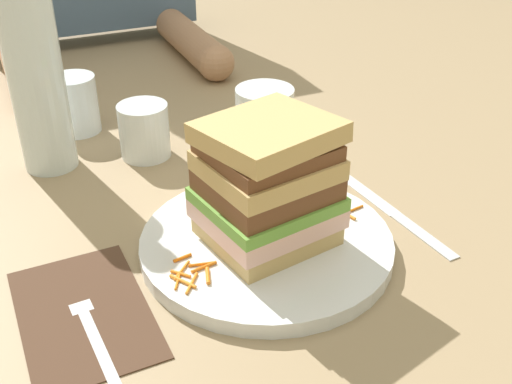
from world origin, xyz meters
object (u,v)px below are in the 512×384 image
Objects in this scene: juice_glass at (264,125)px; empty_tumbler_1 at (144,131)px; napkin_dark at (84,312)px; water_bottle at (33,64)px; empty_tumbler_0 at (75,104)px; fork at (90,325)px; main_plate at (268,246)px; sandwich at (268,185)px; knife at (396,214)px.

juice_glass is 0.16m from empty_tumbler_1.
water_bottle is at bearing 86.42° from napkin_dark.
water_bottle reaches higher than juice_glass.
water_bottle reaches higher than empty_tumbler_0.
fork is 0.42m from empty_tumbler_0.
juice_glass reaches higher than empty_tumbler_1.
sandwich is (0.00, 0.00, 0.07)m from main_plate.
empty_tumbler_0 reaches higher than empty_tumbler_1.
sandwich is 0.18m from knife.
empty_tumbler_1 is (0.14, 0.30, 0.03)m from fork.
knife is at bearing 6.60° from fork.
empty_tumbler_0 is at bearing 80.57° from fork.
knife is 0.34m from empty_tumbler_1.
sandwich is 0.21m from napkin_dark.
knife is 2.47× the size of empty_tumbler_0.
empty_tumbler_0 is at bearing 108.15° from sandwich.
empty_tumbler_1 is (-0.06, 0.26, -0.04)m from sandwich.
main_plate is 1.57× the size of fork.
main_plate is at bearing -178.95° from knife.
sandwich is 0.22m from juice_glass.
knife is 2.79× the size of empty_tumbler_1.
napkin_dark is 2.47× the size of empty_tumbler_1.
main_plate is 1.31× the size of knife.
empty_tumbler_1 is at bearing -59.25° from empty_tumbler_0.
sandwich is 1.54× the size of juice_glass.
knife is (0.35, 0.04, -0.00)m from fork.
fork is (-0.19, -0.04, -0.08)m from sandwich.
napkin_dark is at bearing -93.58° from water_bottle.
juice_glass reaches higher than napkin_dark.
fork reaches higher than knife.
knife is 2.19× the size of juice_glass.
napkin_dark is 0.31m from empty_tumbler_1.
knife is (0.36, 0.02, 0.00)m from napkin_dark.
juice_glass is (-0.07, 0.20, 0.04)m from knife.
empty_tumbler_1 is (-0.06, 0.26, 0.03)m from main_plate.
sandwich reaches higher than napkin_dark.
sandwich is 0.80× the size of napkin_dark.
juice_glass reaches higher than knife.
fork is at bearing -99.43° from empty_tumbler_0.
sandwich reaches higher than empty_tumbler_1.
knife is (0.16, 0.00, -0.08)m from sandwich.
napkin_dark is at bearing -142.35° from juice_glass.
sandwich is at bearing -71.85° from empty_tumbler_0.
water_bottle is 3.73× the size of empty_tumbler_0.
knife is 0.47m from empty_tumbler_0.
napkin_dark is 0.33m from water_bottle.
fork is 0.35m from water_bottle.
main_plate is at bearing -71.89° from empty_tumbler_0.
empty_tumbler_0 is at bearing 60.34° from water_bottle.
napkin_dark is at bearing -176.98° from knife.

